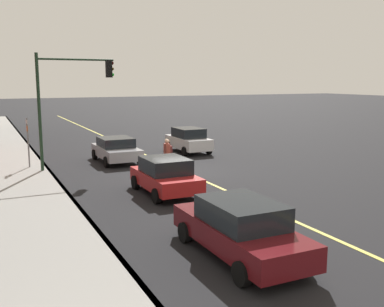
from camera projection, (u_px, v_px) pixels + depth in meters
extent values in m
plane|color=black|center=(183.00, 171.00, 23.21)|extent=(200.00, 200.00, 0.00)
cube|color=gray|center=(17.00, 186.00, 19.78)|extent=(80.00, 3.63, 0.15)
cube|color=slate|center=(58.00, 182.00, 20.52)|extent=(80.00, 0.16, 0.15)
cube|color=#D8CC4C|center=(183.00, 171.00, 23.21)|extent=(80.00, 0.16, 0.01)
cube|color=red|center=(165.00, 180.00, 18.62)|extent=(3.88, 1.83, 0.59)
cube|color=black|center=(165.00, 165.00, 18.52)|extent=(2.06, 1.68, 0.62)
cylinder|color=black|center=(135.00, 182.00, 19.43)|extent=(0.60, 0.22, 0.60)
cylinder|color=black|center=(173.00, 178.00, 20.18)|extent=(0.60, 0.22, 0.60)
cylinder|color=black|center=(157.00, 196.00, 17.15)|extent=(0.60, 0.22, 0.60)
cylinder|color=black|center=(198.00, 191.00, 17.91)|extent=(0.60, 0.22, 0.60)
cube|color=#A8AAB2|center=(116.00, 152.00, 25.80)|extent=(4.14, 1.94, 0.59)
cube|color=black|center=(116.00, 142.00, 25.78)|extent=(2.08, 1.78, 0.52)
cylinder|color=black|center=(95.00, 154.00, 26.66)|extent=(0.60, 0.22, 0.60)
cylinder|color=black|center=(125.00, 152.00, 27.47)|extent=(0.60, 0.22, 0.60)
cylinder|color=black|center=(107.00, 162.00, 24.23)|extent=(0.60, 0.22, 0.60)
cylinder|color=black|center=(140.00, 159.00, 25.03)|extent=(0.60, 0.22, 0.60)
cube|color=#591116|center=(239.00, 234.00, 12.00)|extent=(4.75, 1.82, 0.64)
cube|color=black|center=(242.00, 212.00, 11.82)|extent=(2.34, 1.67, 0.62)
cylinder|color=black|center=(185.00, 232.00, 13.07)|extent=(0.60, 0.22, 0.60)
cylinder|color=black|center=(237.00, 224.00, 13.83)|extent=(0.60, 0.22, 0.60)
cylinder|color=black|center=(242.00, 274.00, 10.28)|extent=(0.60, 0.22, 0.60)
cylinder|color=black|center=(303.00, 260.00, 11.04)|extent=(0.60, 0.22, 0.60)
cube|color=silver|center=(188.00, 142.00, 29.24)|extent=(3.91, 1.72, 0.70)
cube|color=black|center=(189.00, 133.00, 29.09)|extent=(2.14, 1.58, 0.60)
cylinder|color=black|center=(209.00, 150.00, 28.50)|extent=(0.60, 0.22, 0.60)
cylinder|color=black|center=(185.00, 151.00, 27.79)|extent=(0.60, 0.22, 0.60)
cylinder|color=black|center=(191.00, 144.00, 30.80)|extent=(0.60, 0.22, 0.60)
cylinder|color=black|center=(169.00, 146.00, 30.08)|extent=(0.60, 0.22, 0.60)
cylinder|color=#383838|center=(168.00, 165.00, 22.66)|extent=(0.15, 0.15, 0.87)
cylinder|color=#383838|center=(166.00, 164.00, 22.87)|extent=(0.15, 0.15, 0.87)
cube|color=#993F33|center=(167.00, 150.00, 22.64)|extent=(0.42, 0.24, 0.65)
sphere|color=tan|center=(167.00, 141.00, 22.57)|extent=(0.23, 0.23, 0.23)
cube|color=#592626|center=(170.00, 149.00, 22.70)|extent=(0.27, 0.17, 0.34)
cylinder|color=#1E3823|center=(39.00, 114.00, 22.29)|extent=(0.16, 0.16, 6.02)
cylinder|color=#1E3823|center=(76.00, 59.00, 22.66)|extent=(0.10, 3.85, 0.10)
cube|color=black|center=(109.00, 69.00, 23.45)|extent=(0.28, 0.30, 0.90)
sphere|color=#360605|center=(112.00, 63.00, 23.48)|extent=(0.18, 0.18, 0.18)
sphere|color=#392905|center=(112.00, 69.00, 23.53)|extent=(0.18, 0.18, 0.18)
sphere|color=green|center=(112.00, 75.00, 23.57)|extent=(0.18, 0.18, 0.18)
cylinder|color=slate|center=(28.00, 144.00, 23.44)|extent=(0.08, 0.08, 2.75)
cube|color=white|center=(27.00, 122.00, 23.23)|extent=(0.60, 0.02, 0.20)
cube|color=#DB5919|center=(27.00, 128.00, 23.29)|extent=(0.44, 0.02, 0.28)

